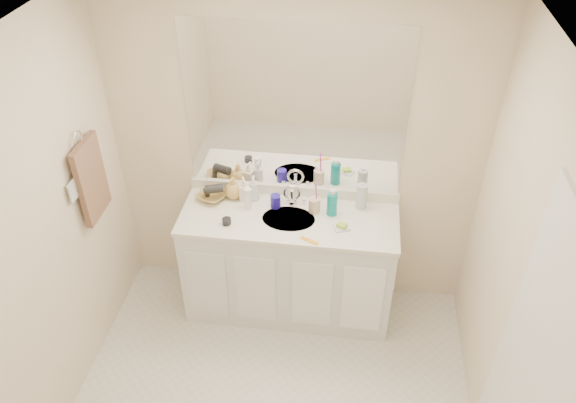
% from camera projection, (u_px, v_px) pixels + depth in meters
% --- Properties ---
extents(ceiling, '(2.60, 2.60, 0.02)m').
position_uv_depth(ceiling, '(254.00, 72.00, 2.17)').
color(ceiling, white).
rests_on(ceiling, wall_back).
extents(wall_back, '(2.60, 0.02, 2.40)m').
position_uv_depth(wall_back, '(294.00, 157.00, 3.92)').
color(wall_back, beige).
rests_on(wall_back, floor).
extents(wall_left, '(0.02, 2.60, 2.40)m').
position_uv_depth(wall_left, '(25.00, 267.00, 3.02)').
color(wall_left, beige).
rests_on(wall_left, floor).
extents(wall_right, '(0.02, 2.60, 2.40)m').
position_uv_depth(wall_right, '(524.00, 316.00, 2.75)').
color(wall_right, beige).
rests_on(wall_right, floor).
extents(vanity_cabinet, '(1.50, 0.55, 0.85)m').
position_uv_depth(vanity_cabinet, '(289.00, 265.00, 4.16)').
color(vanity_cabinet, silver).
rests_on(vanity_cabinet, floor).
extents(countertop, '(1.52, 0.57, 0.03)m').
position_uv_depth(countertop, '(289.00, 218.00, 3.90)').
color(countertop, white).
rests_on(countertop, vanity_cabinet).
extents(backsplash, '(1.52, 0.03, 0.08)m').
position_uv_depth(backsplash, '(294.00, 190.00, 4.07)').
color(backsplash, white).
rests_on(backsplash, countertop).
extents(sink_basin, '(0.37, 0.37, 0.02)m').
position_uv_depth(sink_basin, '(289.00, 220.00, 3.88)').
color(sink_basin, '#B3AA9C').
rests_on(sink_basin, countertop).
extents(faucet, '(0.02, 0.02, 0.11)m').
position_uv_depth(faucet, '(292.00, 197.00, 3.98)').
color(faucet, silver).
rests_on(faucet, countertop).
extents(mirror, '(1.48, 0.01, 1.20)m').
position_uv_depth(mirror, '(294.00, 111.00, 3.70)').
color(mirror, white).
rests_on(mirror, wall_back).
extents(blue_mug, '(0.09, 0.09, 0.10)m').
position_uv_depth(blue_mug, '(275.00, 201.00, 3.95)').
color(blue_mug, '#24169A').
rests_on(blue_mug, countertop).
extents(tan_cup, '(0.10, 0.10, 0.11)m').
position_uv_depth(tan_cup, '(314.00, 205.00, 3.91)').
color(tan_cup, beige).
rests_on(tan_cup, countertop).
extents(toothbrush, '(0.03, 0.04, 0.21)m').
position_uv_depth(toothbrush, '(316.00, 194.00, 3.85)').
color(toothbrush, '#E43CAB').
rests_on(toothbrush, tan_cup).
extents(mouthwash_bottle, '(0.09, 0.09, 0.17)m').
position_uv_depth(mouthwash_bottle, '(332.00, 204.00, 3.87)').
color(mouthwash_bottle, '#0B898B').
rests_on(mouthwash_bottle, countertop).
extents(clear_pump_bottle, '(0.09, 0.09, 0.19)m').
position_uv_depth(clear_pump_bottle, '(361.00, 197.00, 3.92)').
color(clear_pump_bottle, silver).
rests_on(clear_pump_bottle, countertop).
extents(soap_dish, '(0.13, 0.11, 0.01)m').
position_uv_depth(soap_dish, '(342.00, 228.00, 3.79)').
color(soap_dish, silver).
rests_on(soap_dish, countertop).
extents(green_soap, '(0.08, 0.07, 0.02)m').
position_uv_depth(green_soap, '(342.00, 225.00, 3.78)').
color(green_soap, '#98D032').
rests_on(green_soap, soap_dish).
extents(orange_comb, '(0.13, 0.08, 0.01)m').
position_uv_depth(orange_comb, '(309.00, 241.00, 3.68)').
color(orange_comb, orange).
rests_on(orange_comb, countertop).
extents(dark_jar, '(0.07, 0.07, 0.04)m').
position_uv_depth(dark_jar, '(227.00, 221.00, 3.82)').
color(dark_jar, black).
rests_on(dark_jar, countertop).
extents(extra_white_bottle, '(0.06, 0.06, 0.17)m').
position_uv_depth(extra_white_bottle, '(248.00, 199.00, 3.92)').
color(extra_white_bottle, white).
rests_on(extra_white_bottle, countertop).
extents(soap_bottle_white, '(0.08, 0.08, 0.20)m').
position_uv_depth(soap_bottle_white, '(254.00, 188.00, 4.00)').
color(soap_bottle_white, white).
rests_on(soap_bottle_white, countertop).
extents(soap_bottle_cream, '(0.10, 0.11, 0.18)m').
position_uv_depth(soap_bottle_cream, '(244.00, 188.00, 4.01)').
color(soap_bottle_cream, '#FFEDCF').
rests_on(soap_bottle_cream, countertop).
extents(soap_bottle_yellow, '(0.16, 0.16, 0.17)m').
position_uv_depth(soap_bottle_yellow, '(233.00, 188.00, 4.02)').
color(soap_bottle_yellow, tan).
rests_on(soap_bottle_yellow, countertop).
extents(wicker_basket, '(0.27, 0.27, 0.05)m').
position_uv_depth(wicker_basket, '(212.00, 196.00, 4.05)').
color(wicker_basket, '#A88844').
rests_on(wicker_basket, countertop).
extents(hair_dryer, '(0.14, 0.10, 0.06)m').
position_uv_depth(hair_dryer, '(214.00, 189.00, 4.00)').
color(hair_dryer, black).
rests_on(hair_dryer, wicker_basket).
extents(towel_ring, '(0.01, 0.11, 0.11)m').
position_uv_depth(towel_ring, '(78.00, 139.00, 3.43)').
color(towel_ring, silver).
rests_on(towel_ring, wall_left).
extents(hand_towel, '(0.04, 0.32, 0.55)m').
position_uv_depth(hand_towel, '(91.00, 180.00, 3.60)').
color(hand_towel, brown).
rests_on(hand_towel, towel_ring).
extents(switch_plate, '(0.01, 0.08, 0.13)m').
position_uv_depth(switch_plate, '(73.00, 191.00, 3.42)').
color(switch_plate, silver).
rests_on(switch_plate, wall_left).
extents(door, '(0.02, 0.82, 2.00)m').
position_uv_depth(door, '(524.00, 393.00, 2.63)').
color(door, white).
rests_on(door, floor).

